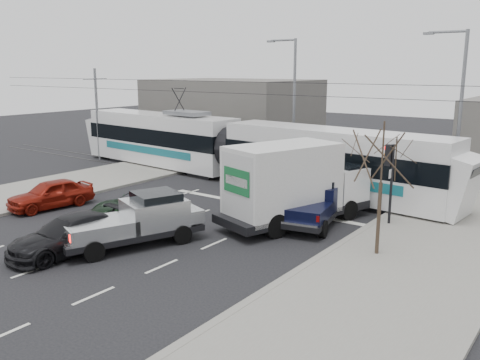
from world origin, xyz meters
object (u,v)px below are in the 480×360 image
Objects in this scene: tram at (234,149)px; red_car at (51,194)px; traffic_signal at (390,167)px; navy_pickup at (317,203)px; street_lamp_far at (292,96)px; silver_pickup at (140,220)px; bare_tree at (382,159)px; dark_car at (70,235)px; green_car at (137,205)px; box_truck at (294,185)px; street_lamp_near at (457,104)px.

tram is 11.52m from red_car.
traffic_signal reaches higher than navy_pickup.
street_lamp_far is 18.56m from silver_pickup.
tram is (-0.83, -5.75, -3.11)m from street_lamp_far.
traffic_signal is (-1.13, 4.00, -1.05)m from bare_tree.
red_car is (-16.10, -3.15, -3.06)m from bare_tree.
green_car is at bearing 111.57° from dark_car.
traffic_signal reaches higher than box_truck.
navy_pickup is at bearing 32.92° from red_car.
bare_tree is at bearing -26.92° from tram.
tram is at bearing 148.41° from bare_tree.
street_lamp_far is 20.60m from dark_car.
bare_tree is 1.17× the size of red_car.
green_car is (-10.11, -5.74, -2.13)m from traffic_signal.
red_car is (-7.79, 1.11, -0.30)m from silver_pickup.
traffic_signal is 0.73× the size of dark_car.
street_lamp_near is (-0.29, 11.50, 1.32)m from bare_tree.
street_lamp_near is 13.25m from tram.
traffic_signal is 0.40× the size of street_lamp_far.
box_truck is 1.84× the size of red_car.
street_lamp_near is 1.14× the size of box_truck.
bare_tree is at bearing -48.88° from street_lamp_far.
dark_car is (-9.80, -6.53, -3.08)m from bare_tree.
traffic_signal is at bearing -13.45° from tram.
green_car is (-10.95, -13.24, -4.50)m from street_lamp_near.
box_truck reaches higher than red_car.
red_car is (-14.97, -7.15, -2.01)m from traffic_signal.
street_lamp_far reaches higher than box_truck.
bare_tree is 11.81m from green_car.
dark_car is (1.99, -20.03, -4.40)m from street_lamp_far.
street_lamp_far is (-11.79, 13.50, 1.32)m from bare_tree.
bare_tree is 14.91m from tram.
box_truck is (7.05, -11.68, -3.27)m from street_lamp_far.
traffic_signal is 0.60× the size of silver_pickup.
street_lamp_far is 2.11× the size of red_car.
green_car is (-6.50, -3.56, -1.22)m from box_truck.
red_car is (-12.26, -5.62, -0.27)m from navy_pickup.
street_lamp_near reaches higher than dark_car.
bare_tree is at bearing 38.52° from dark_car.
box_truck is (-4.74, 1.82, -1.95)m from bare_tree.
silver_pickup is 7.11m from box_truck.
dark_car is at bearing -134.68° from navy_pickup.
tram is (-12.33, -3.75, -3.11)m from street_lamp_near.
dark_car is (-5.96, -9.00, -0.28)m from navy_pickup.
bare_tree reaches higher than silver_pickup.
street_lamp_near is at bearing 91.42° from bare_tree.
box_truck is 1.61× the size of dark_car.
street_lamp_far is at bearing 111.45° from green_car.
silver_pickup is (-7.18, -8.26, -1.71)m from traffic_signal.
navy_pickup is at bearing -54.23° from street_lamp_far.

